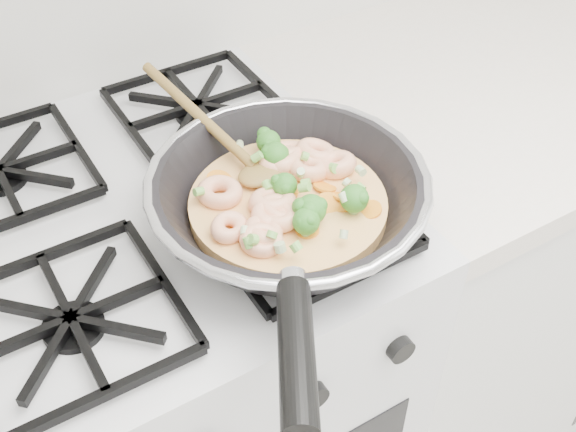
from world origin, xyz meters
TOP-DOWN VIEW (x-y plane):
  - stove at (0.00, 1.70)m, footprint 0.60×0.60m
  - counter_right at (0.80, 1.70)m, footprint 1.00×0.60m
  - skillet at (0.13, 1.56)m, footprint 0.35×0.59m

SIDE VIEW (x-z plane):
  - counter_right at x=0.80m, z-range 0.00..0.90m
  - stove at x=0.00m, z-range 0.00..0.92m
  - skillet at x=0.13m, z-range 0.91..1.01m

